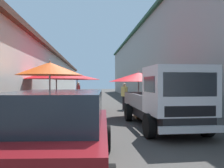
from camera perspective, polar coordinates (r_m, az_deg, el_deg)
The scene contains 11 objects.
ground at distance 15.87m, azimuth -2.04°, elevation -5.49°, with size 90.00×90.00×0.00m, color #3D3A38.
building_left_whitewash at distance 19.06m, azimuth -24.41°, elevation 1.47°, with size 49.80×7.50×3.98m.
building_right_concrete at distance 19.81m, azimuth 18.75°, elevation 5.81°, with size 49.80×7.50×7.00m.
fruit_stall_near_left at distance 10.77m, azimuth 6.68°, elevation 0.84°, with size 2.79×2.79×2.16m.
fruit_stall_far_right at distance 13.04m, azimuth -8.70°, elevation 0.61°, with size 2.60×2.60×2.16m.
fruit_stall_near_right at distance 7.65m, azimuth -15.13°, elevation 1.27°, with size 2.11×2.11×2.33m.
fruit_stall_far_left at distance 10.49m, azimuth -13.75°, elevation 1.38°, with size 2.81×2.81×2.26m.
hatchback_car at distance 4.25m, azimuth -13.23°, elevation -11.40°, with size 4.01×2.11×1.45m.
delivery_truck at distance 7.62m, azimuth 14.05°, elevation -3.91°, with size 4.98×2.10×2.08m.
vendor_by_crates at distance 16.79m, azimuth -8.38°, elevation -1.93°, with size 0.63×0.31×1.64m.
vendor_in_shade at distance 13.83m, azimuth 3.06°, elevation -2.56°, with size 0.59×0.36×1.58m.
Camera 1 is at (-2.26, 0.90, 1.60)m, focal length 36.90 mm.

